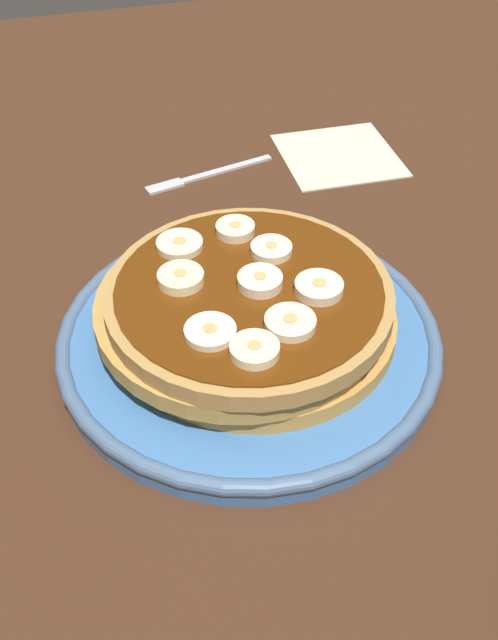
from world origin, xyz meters
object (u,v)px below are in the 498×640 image
banana_slice_3 (210,332)px  banana_slice_7 (319,288)px  banana_slice_0 (261,283)px  banana_slice_6 (180,245)px  banana_slice_8 (290,323)px  banana_slice_4 (254,350)px  fork (202,175)px  banana_slice_2 (271,250)px  napkin (339,155)px  banana_slice_1 (181,279)px  banana_slice_5 (235,230)px  pancake_stack (246,307)px  plate (249,338)px

banana_slice_3 → banana_slice_7: bearing=14.7°
banana_slice_0 → banana_slice_6: size_ratio=0.91×
banana_slice_8 → banana_slice_0: bearing=99.1°
banana_slice_4 → fork: bearing=83.2°
banana_slice_0 → banana_slice_2: 3.86cm
banana_slice_7 → napkin: (11.65, 25.45, -5.85)cm
banana_slice_1 → banana_slice_4: 8.40cm
banana_slice_2 → fork: bearing=91.1°
banana_slice_5 → banana_slice_6: 4.28cm
fork → banana_slice_5: bearing=-94.6°
banana_slice_2 → banana_slice_3: size_ratio=0.89×
napkin → fork: 13.81cm
banana_slice_2 → banana_slice_5: 3.48cm
banana_slice_6 → fork: (5.65, 17.97, -5.65)cm
banana_slice_0 → banana_slice_5: (-0.02, 6.39, -0.03)cm
banana_slice_5 → banana_slice_8: 10.64cm
banana_slice_5 → pancake_stack: bearing=-97.9°
banana_slice_7 → banana_slice_3: bearing=-165.3°
banana_slice_1 → banana_slice_8: (5.68, -6.15, -0.06)cm
fork → banana_slice_8: bearing=-91.5°
banana_slice_0 → banana_slice_3: (-4.32, -3.60, -0.14)cm
banana_slice_2 → banana_slice_3: bearing=-131.1°
banana_slice_3 → fork: banana_slice_3 is taller
pancake_stack → napkin: 28.52cm
pancake_stack → banana_slice_3: bearing=-129.9°
pancake_stack → banana_slice_2: bearing=47.3°
banana_slice_2 → banana_slice_5: (-1.82, 2.97, 0.05)cm
pancake_stack → banana_slice_0: 2.59cm
banana_slice_6 → banana_slice_2: bearing=-21.5°
banana_slice_2 → banana_slice_8: size_ratio=0.89×
banana_slice_7 → banana_slice_6: bearing=136.8°
banana_slice_4 → banana_slice_7: bearing=37.9°
banana_slice_3 → banana_slice_5: 10.87cm
banana_slice_0 → fork: banana_slice_0 is taller
banana_slice_3 → fork: (5.71, 27.38, -5.64)cm
banana_slice_5 → banana_slice_7: (3.57, -7.92, 0.01)cm
banana_slice_7 → banana_slice_5: bearing=114.2°
banana_slice_1 → fork: size_ratio=0.24×
banana_slice_6 → banana_slice_0: bearing=-53.8°
pancake_stack → banana_slice_1: banana_slice_1 is taller
banana_slice_1 → fork: (6.39, 21.85, -5.76)cm
banana_slice_1 → banana_slice_8: banana_slice_1 is taller
banana_slice_0 → banana_slice_2: size_ratio=1.04×
banana_slice_6 → napkin: size_ratio=0.30×
banana_slice_0 → banana_slice_7: same height
banana_slice_4 → banana_slice_6: bearing=100.1°
banana_slice_0 → pancake_stack: bearing=144.9°
banana_slice_2 → banana_slice_1: bearing=-167.6°
plate → banana_slice_0: 5.05cm
banana_slice_3 → banana_slice_2: bearing=48.9°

